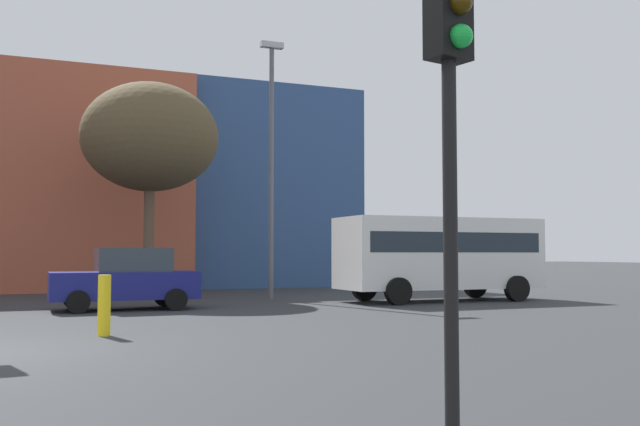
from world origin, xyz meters
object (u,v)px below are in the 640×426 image
(white_bus, at_px, (439,252))
(bare_tree_0, at_px, (150,138))
(traffic_light_near_right, at_px, (451,81))
(street_lamp, at_px, (271,154))
(bollard_yellow_0, at_px, (104,305))
(parked_car_2, at_px, (127,279))

(white_bus, height_order, bare_tree_0, bare_tree_0)
(bare_tree_0, bearing_deg, traffic_light_near_right, -92.30)
(street_lamp, bearing_deg, bare_tree_0, 143.63)
(street_lamp, bearing_deg, white_bus, -27.26)
(traffic_light_near_right, relative_size, bare_tree_0, 0.53)
(bare_tree_0, bearing_deg, bollard_yellow_0, -102.93)
(white_bus, bearing_deg, bollard_yellow_0, 28.67)
(white_bus, bearing_deg, parked_car_2, -1.10)
(parked_car_2, xyz_separation_m, traffic_light_near_right, (0.56, -15.60, 2.13))
(parked_car_2, xyz_separation_m, bollard_yellow_0, (-1.24, -6.36, -0.28))
(parked_car_2, distance_m, bollard_yellow_0, 6.49)
(parked_car_2, relative_size, bollard_yellow_0, 3.43)
(white_bus, relative_size, bare_tree_0, 0.89)
(white_bus, xyz_separation_m, street_lamp, (-5.01, 2.58, 3.32))
(parked_car_2, relative_size, street_lamp, 0.45)
(parked_car_2, height_order, bollard_yellow_0, parked_car_2)
(bollard_yellow_0, height_order, street_lamp, street_lamp)
(bare_tree_0, height_order, bollard_yellow_0, bare_tree_0)
(bollard_yellow_0, bearing_deg, white_bus, 28.67)
(white_bus, distance_m, street_lamp, 6.54)
(bollard_yellow_0, bearing_deg, traffic_light_near_right, -78.99)
(white_bus, height_order, bollard_yellow_0, white_bus)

